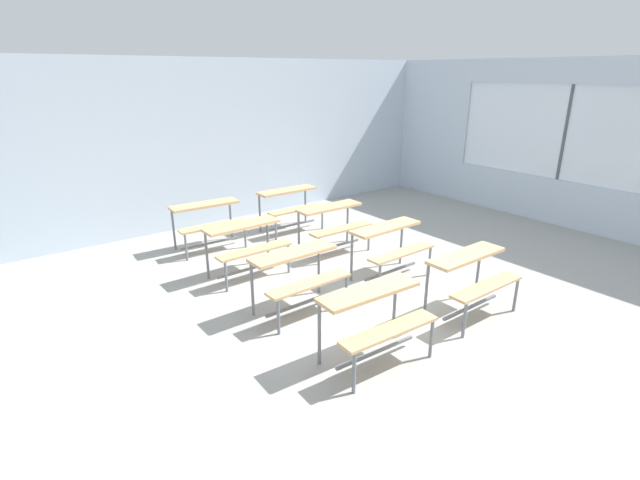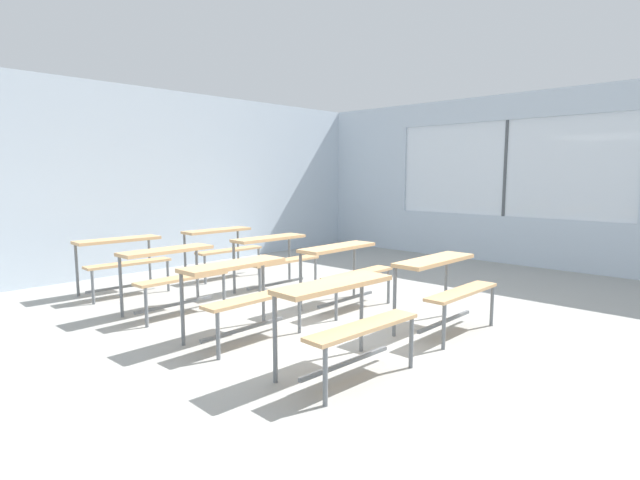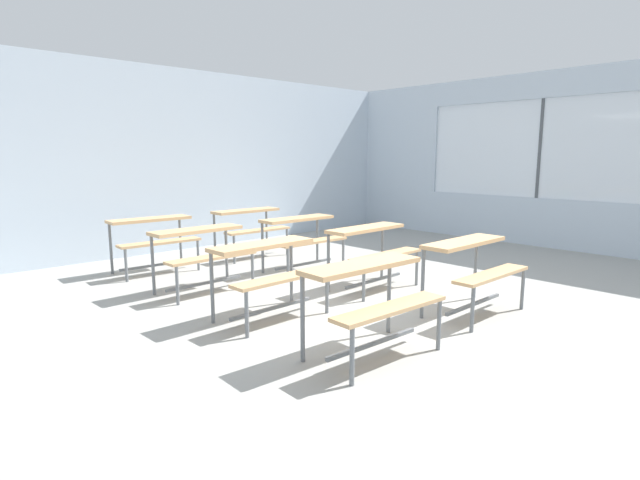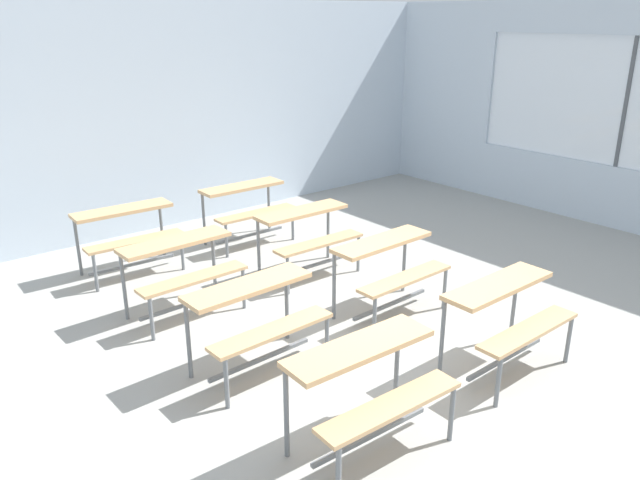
{
  "view_description": "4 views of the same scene",
  "coord_description": "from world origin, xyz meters",
  "px_view_note": "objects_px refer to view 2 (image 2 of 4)",
  "views": [
    {
      "loc": [
        -3.76,
        -3.69,
        2.77
      ],
      "look_at": [
        -0.1,
        1.16,
        0.56
      ],
      "focal_mm": 26.18,
      "sensor_mm": 36.0,
      "label": 1
    },
    {
      "loc": [
        -3.8,
        -3.3,
        1.6
      ],
      "look_at": [
        0.45,
        0.75,
        0.83
      ],
      "focal_mm": 28.0,
      "sensor_mm": 36.0,
      "label": 2
    },
    {
      "loc": [
        -3.8,
        -3.3,
        1.6
      ],
      "look_at": [
        0.62,
        1.42,
        0.49
      ],
      "focal_mm": 28.0,
      "sensor_mm": 36.0,
      "label": 3
    },
    {
      "loc": [
        -3.37,
        -3.27,
        2.81
      ],
      "look_at": [
        0.78,
        1.75,
        0.41
      ],
      "focal_mm": 34.59,
      "sensor_mm": 36.0,
      "label": 4
    }
  ],
  "objects_px": {
    "desk_bench_r0c0": "(344,306)",
    "desk_bench_r1c0": "(241,282)",
    "desk_bench_r1c1": "(344,261)",
    "desk_bench_r3c1": "(221,241)",
    "desk_bench_r0c1": "(444,277)",
    "desk_bench_r3c0": "(122,252)",
    "desk_bench_r2c1": "(274,250)",
    "desk_bench_r2c0": "(172,265)"
  },
  "relations": [
    {
      "from": "desk_bench_r1c1",
      "to": "desk_bench_r3c1",
      "type": "distance_m",
      "value": 2.6
    },
    {
      "from": "desk_bench_r0c1",
      "to": "desk_bench_r1c0",
      "type": "bearing_deg",
      "value": 140.77
    },
    {
      "from": "desk_bench_r1c0",
      "to": "desk_bench_r3c0",
      "type": "bearing_deg",
      "value": 87.92
    },
    {
      "from": "desk_bench_r2c1",
      "to": "desk_bench_r3c1",
      "type": "distance_m",
      "value": 1.33
    },
    {
      "from": "desk_bench_r2c0",
      "to": "desk_bench_r2c1",
      "type": "bearing_deg",
      "value": -1.73
    },
    {
      "from": "desk_bench_r1c1",
      "to": "desk_bench_r2c1",
      "type": "height_order",
      "value": "same"
    },
    {
      "from": "desk_bench_r0c0",
      "to": "desk_bench_r3c1",
      "type": "bearing_deg",
      "value": 70.17
    },
    {
      "from": "desk_bench_r3c0",
      "to": "desk_bench_r0c0",
      "type": "bearing_deg",
      "value": -87.74
    },
    {
      "from": "desk_bench_r2c0",
      "to": "desk_bench_r1c1",
      "type": "bearing_deg",
      "value": -40.69
    },
    {
      "from": "desk_bench_r0c1",
      "to": "desk_bench_r1c1",
      "type": "distance_m",
      "value": 1.33
    },
    {
      "from": "desk_bench_r2c1",
      "to": "desk_bench_r3c0",
      "type": "height_order",
      "value": "same"
    },
    {
      "from": "desk_bench_r0c0",
      "to": "desk_bench_r3c0",
      "type": "bearing_deg",
      "value": 92.16
    },
    {
      "from": "desk_bench_r0c0",
      "to": "desk_bench_r0c1",
      "type": "distance_m",
      "value": 1.57
    },
    {
      "from": "desk_bench_r0c1",
      "to": "desk_bench_r2c0",
      "type": "height_order",
      "value": "same"
    },
    {
      "from": "desk_bench_r1c1",
      "to": "desk_bench_r1c0",
      "type": "bearing_deg",
      "value": -179.62
    },
    {
      "from": "desk_bench_r0c0",
      "to": "desk_bench_r3c1",
      "type": "relative_size",
      "value": 1.01
    },
    {
      "from": "desk_bench_r1c1",
      "to": "desk_bench_r3c1",
      "type": "height_order",
      "value": "same"
    },
    {
      "from": "desk_bench_r1c1",
      "to": "desk_bench_r3c1",
      "type": "relative_size",
      "value": 1.0
    },
    {
      "from": "desk_bench_r0c0",
      "to": "desk_bench_r2c1",
      "type": "relative_size",
      "value": 1.01
    },
    {
      "from": "desk_bench_r1c1",
      "to": "desk_bench_r0c0",
      "type": "bearing_deg",
      "value": -140.41
    },
    {
      "from": "desk_bench_r1c0",
      "to": "desk_bench_r3c0",
      "type": "relative_size",
      "value": 0.99
    },
    {
      "from": "desk_bench_r1c1",
      "to": "desk_bench_r2c1",
      "type": "distance_m",
      "value": 1.27
    },
    {
      "from": "desk_bench_r0c1",
      "to": "desk_bench_r3c0",
      "type": "bearing_deg",
      "value": 111.32
    },
    {
      "from": "desk_bench_r0c1",
      "to": "desk_bench_r3c0",
      "type": "xyz_separation_m",
      "value": [
        -1.54,
        3.95,
        0.0
      ]
    },
    {
      "from": "desk_bench_r1c0",
      "to": "desk_bench_r2c1",
      "type": "relative_size",
      "value": 1.0
    },
    {
      "from": "desk_bench_r1c0",
      "to": "desk_bench_r2c0",
      "type": "bearing_deg",
      "value": 87.88
    },
    {
      "from": "desk_bench_r2c0",
      "to": "desk_bench_r1c0",
      "type": "bearing_deg",
      "value": -92.18
    },
    {
      "from": "desk_bench_r2c0",
      "to": "desk_bench_r0c1",
      "type": "bearing_deg",
      "value": -60.36
    },
    {
      "from": "desk_bench_r1c1",
      "to": "desk_bench_r0c1",
      "type": "bearing_deg",
      "value": -90.86
    },
    {
      "from": "desk_bench_r3c1",
      "to": "desk_bench_r0c1",
      "type": "bearing_deg",
      "value": -89.89
    },
    {
      "from": "desk_bench_r0c1",
      "to": "desk_bench_r2c1",
      "type": "distance_m",
      "value": 2.6
    },
    {
      "from": "desk_bench_r0c1",
      "to": "desk_bench_r3c1",
      "type": "bearing_deg",
      "value": 89.24
    },
    {
      "from": "desk_bench_r1c0",
      "to": "desk_bench_r2c1",
      "type": "height_order",
      "value": "same"
    },
    {
      "from": "desk_bench_r0c0",
      "to": "desk_bench_r1c0",
      "type": "height_order",
      "value": "same"
    },
    {
      "from": "desk_bench_r0c1",
      "to": "desk_bench_r2c1",
      "type": "relative_size",
      "value": 0.99
    },
    {
      "from": "desk_bench_r2c1",
      "to": "desk_bench_r0c1",
      "type": "bearing_deg",
      "value": -88.82
    },
    {
      "from": "desk_bench_r1c1",
      "to": "desk_bench_r3c0",
      "type": "height_order",
      "value": "same"
    },
    {
      "from": "desk_bench_r1c0",
      "to": "desk_bench_r3c1",
      "type": "distance_m",
      "value": 3.1
    },
    {
      "from": "desk_bench_r0c0",
      "to": "desk_bench_r2c1",
      "type": "xyz_separation_m",
      "value": [
        1.55,
        2.61,
        0.0
      ]
    },
    {
      "from": "desk_bench_r1c0",
      "to": "desk_bench_r2c0",
      "type": "xyz_separation_m",
      "value": [
        0.02,
        1.32,
        0.0
      ]
    },
    {
      "from": "desk_bench_r1c1",
      "to": "desk_bench_r3c0",
      "type": "xyz_separation_m",
      "value": [
        -1.54,
        2.61,
        0.0
      ]
    },
    {
      "from": "desk_bench_r3c0",
      "to": "desk_bench_r2c1",
      "type": "bearing_deg",
      "value": -38.67
    }
  ]
}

